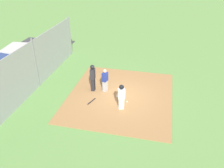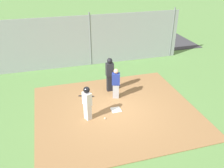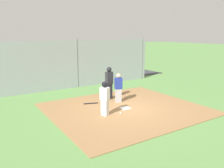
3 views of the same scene
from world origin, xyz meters
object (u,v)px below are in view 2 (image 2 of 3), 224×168
home_plate (116,110)px  parked_car_green (2,45)px  parked_car_white (119,36)px  baseball_bat (86,96)px  baseball (105,118)px  parked_car_blue (88,39)px  runner (87,101)px  umpire (110,74)px  catcher (116,83)px

home_plate → parked_car_green: size_ratio=0.10×
parked_car_white → parked_car_green: same height
baseball_bat → baseball: bearing=-59.0°
parked_car_blue → parked_car_white: bearing=-173.2°
home_plate → runner: runner is taller
baseball_bat → parked_car_white: size_ratio=0.17×
baseball_bat → parked_car_green: bearing=139.9°
runner → baseball: size_ratio=21.18×
baseball → parked_car_blue: bearing=-96.9°
baseball → parked_car_blue: 9.86m
runner → parked_car_white: bearing=43.0°
runner → parked_car_white: runner is taller
home_plate → baseball: bearing=39.2°
umpire → parked_car_white: umpire is taller
baseball → parked_car_green: bearing=-63.0°
home_plate → umpire: 2.09m
catcher → parked_car_blue: bearing=-163.2°
parked_car_white → runner: bearing=60.2°
parked_car_white → parked_car_blue: (2.50, -0.03, 0.00)m
umpire → parked_car_blue: bearing=176.8°
home_plate → parked_car_white: (-3.01, -9.20, 0.57)m
umpire → catcher: bearing=6.3°
home_plate → baseball_bat: (1.10, -1.56, 0.02)m
runner → parked_car_blue: bearing=56.6°
parked_car_white → parked_car_green: (8.82, -0.35, 0.00)m
baseball → umpire: bearing=-110.3°
runner → parked_car_white: 10.47m
home_plate → parked_car_green: parked_car_green is taller
umpire → parked_car_green: 9.79m
runner → parked_car_green: runner is taller
baseball_bat → parked_car_green: parked_car_green is taller
catcher → umpire: (0.10, -0.77, 0.16)m
catcher → runner: runner is taller
umpire → parked_car_white: size_ratio=0.42×
parked_car_white → catcher: bearing=66.5°
parked_car_white → parked_car_blue: same height
runner → home_plate: bearing=-9.6°
catcher → umpire: size_ratio=0.86×
parked_car_white → home_plate: bearing=66.8°
umpire → baseball_bat: umpire is taller
runner → parked_car_blue: (-1.87, -9.54, -0.30)m
catcher → baseball_bat: (1.41, -0.49, -0.77)m
runner → parked_car_green: 10.82m
baseball → parked_car_blue: (-1.18, -9.77, 0.55)m
catcher → parked_car_blue: catcher is taller
baseball → catcher: bearing=-121.2°
home_plate → parked_car_green: 11.19m
baseball_bat → baseball: size_ratio=10.23×
baseball_bat → parked_car_green: 9.29m
catcher → parked_car_green: catcher is taller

